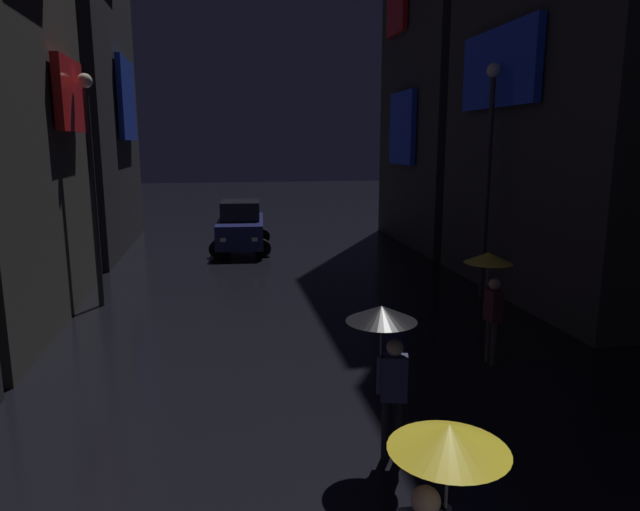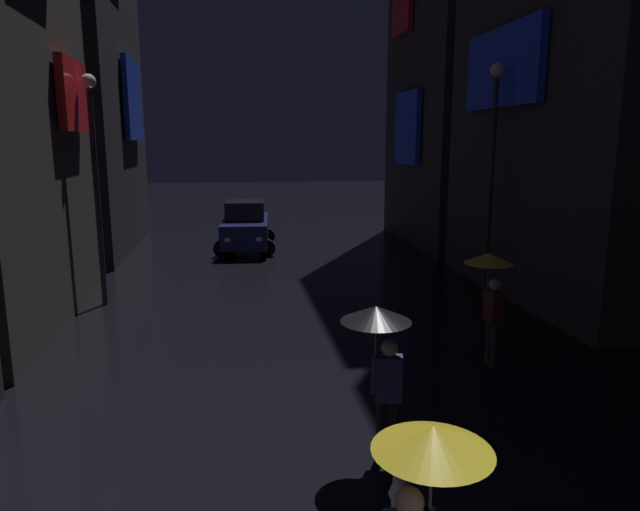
# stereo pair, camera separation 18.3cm
# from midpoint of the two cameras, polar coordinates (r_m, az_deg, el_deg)

# --- Properties ---
(pedestrian_near_crossing_black) EXTENTS (0.90, 0.90, 2.12)m
(pedestrian_near_crossing_black) POSITION_cam_midpoint_polar(r_m,az_deg,el_deg) (7.32, 5.85, -8.40)
(pedestrian_near_crossing_black) COLOR black
(pedestrian_near_crossing_black) RESTS_ON ground
(pedestrian_foreground_right_yellow) EXTENTS (0.90, 0.90, 2.12)m
(pedestrian_foreground_right_yellow) POSITION_cam_midpoint_polar(r_m,az_deg,el_deg) (4.57, 10.73, -21.44)
(pedestrian_foreground_right_yellow) COLOR #2D2D38
(pedestrian_foreground_right_yellow) RESTS_ON ground
(pedestrian_foreground_left_yellow) EXTENTS (0.90, 0.90, 2.12)m
(pedestrian_foreground_left_yellow) POSITION_cam_midpoint_polar(r_m,az_deg,el_deg) (11.03, 16.17, -2.05)
(pedestrian_foreground_left_yellow) COLOR #38332D
(pedestrian_foreground_left_yellow) RESTS_ON ground
(car_distant) EXTENTS (2.47, 4.25, 1.92)m
(car_distant) POSITION_cam_midpoint_polar(r_m,az_deg,el_deg) (22.22, -8.15, 2.87)
(car_distant) COLOR navy
(car_distant) RESTS_ON ground
(streetlamp_right_far) EXTENTS (0.36, 0.36, 6.09)m
(streetlamp_right_far) POSITION_cam_midpoint_polar(r_m,az_deg,el_deg) (15.60, 16.21, 9.47)
(streetlamp_right_far) COLOR #2D2D33
(streetlamp_right_far) RESTS_ON ground
(streetlamp_left_far) EXTENTS (0.36, 0.36, 5.74)m
(streetlamp_left_far) POSITION_cam_midpoint_polar(r_m,az_deg,el_deg) (15.24, -22.24, 8.35)
(streetlamp_left_far) COLOR #2D2D33
(streetlamp_left_far) RESTS_ON ground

